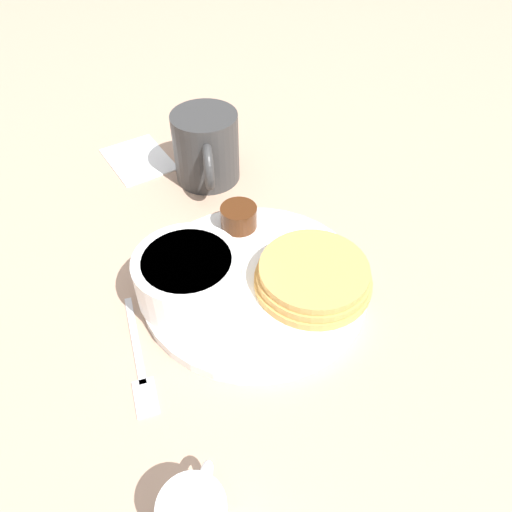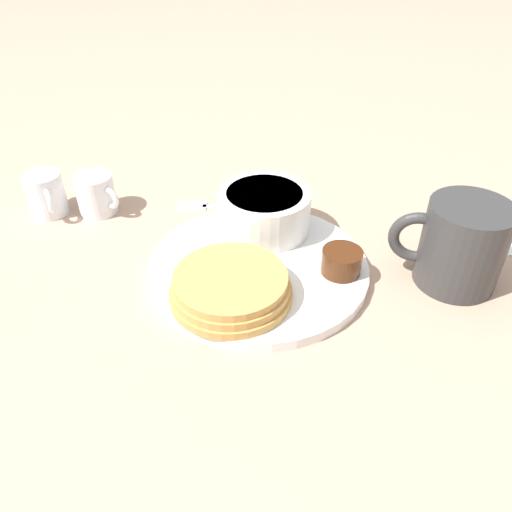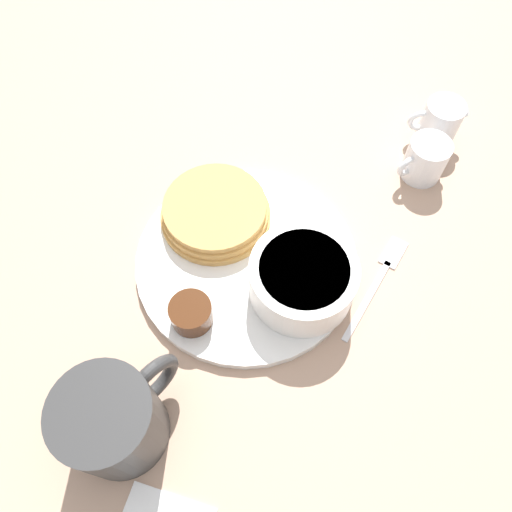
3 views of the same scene
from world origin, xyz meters
The scene contains 10 objects.
ground_plane centered at (0.00, 0.00, 0.00)m, with size 4.00×4.00×0.00m, color tan.
plate centered at (0.00, 0.00, 0.01)m, with size 0.24×0.24×0.01m.
pancake_stack centered at (-0.02, -0.06, 0.03)m, with size 0.13×0.13×0.03m.
bowl centered at (0.00, 0.07, 0.04)m, with size 0.11×0.11×0.05m.
syrup_cup centered at (0.09, -0.01, 0.03)m, with size 0.04×0.04×0.03m.
butter_ramekin centered at (0.02, 0.09, 0.03)m, with size 0.04×0.04×0.04m.
coffee_mug centered at (0.21, 0.01, 0.05)m, with size 0.12×0.09×0.09m.
creamer_pitcher_near centered at (-0.22, 0.11, 0.03)m, with size 0.07×0.05×0.05m.
creamer_pitcher_far centered at (-0.28, 0.10, 0.03)m, with size 0.05×0.06×0.06m.
fork centered at (-0.07, 0.13, 0.00)m, with size 0.14×0.02×0.00m.
Camera 3 is at (0.21, 0.15, 0.49)m, focal length 35.00 mm.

